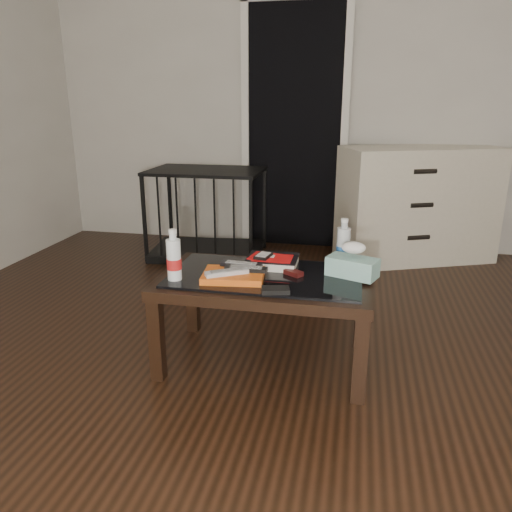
{
  "coord_description": "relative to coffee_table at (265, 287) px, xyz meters",
  "views": [
    {
      "loc": [
        0.16,
        -1.85,
        1.27
      ],
      "look_at": [
        -0.3,
        0.34,
        0.55
      ],
      "focal_mm": 35.0,
      "sensor_mm": 36.0,
      "label": 1
    }
  ],
  "objects": [
    {
      "name": "remote_black_back",
      "position": [
        -0.12,
        0.0,
        0.11
      ],
      "size": [
        0.2,
        0.07,
        0.02
      ],
      "primitive_type": "cube",
      "rotation": [
        0.0,
        0.0,
        -0.08
      ],
      "color": "black",
      "rests_on": "magazines"
    },
    {
      "name": "tissue_box",
      "position": [
        0.4,
        0.06,
        0.11
      ],
      "size": [
        0.26,
        0.2,
        0.09
      ],
      "primitive_type": "cube",
      "rotation": [
        0.0,
        0.0,
        -0.37
      ],
      "color": "teal",
      "rests_on": "coffee_table"
    },
    {
      "name": "water_bottle_right",
      "position": [
        0.35,
        0.22,
        0.18
      ],
      "size": [
        0.07,
        0.07,
        0.24
      ],
      "primitive_type": "cylinder",
      "rotation": [
        0.0,
        0.0,
        0.12
      ],
      "color": "silver",
      "rests_on": "coffee_table"
    },
    {
      "name": "ipod",
      "position": [
        -0.03,
        0.1,
        0.12
      ],
      "size": [
        0.08,
        0.11,
        0.02
      ],
      "primitive_type": "cube",
      "rotation": [
        0.0,
        0.0,
        -0.2
      ],
      "color": "black",
      "rests_on": "dvd_mailers"
    },
    {
      "name": "textbook",
      "position": [
        0.01,
        0.13,
        0.09
      ],
      "size": [
        0.25,
        0.2,
        0.05
      ],
      "primitive_type": "cube",
      "rotation": [
        0.0,
        0.0,
        0.0
      ],
      "color": "black",
      "rests_on": "coffee_table"
    },
    {
      "name": "remote_black_front",
      "position": [
        -0.08,
        -0.05,
        0.11
      ],
      "size": [
        0.2,
        0.06,
        0.02
      ],
      "primitive_type": "cube",
      "rotation": [
        0.0,
        0.0,
        0.03
      ],
      "color": "black",
      "rests_on": "magazines"
    },
    {
      "name": "remote_silver",
      "position": [
        -0.16,
        -0.12,
        0.11
      ],
      "size": [
        0.2,
        0.15,
        0.02
      ],
      "primitive_type": "cube",
      "rotation": [
        0.0,
        0.0,
        0.55
      ],
      "color": "#B7B7BC",
      "rests_on": "magazines"
    },
    {
      "name": "wallet",
      "position": [
        0.08,
        -0.22,
        0.07
      ],
      "size": [
        0.13,
        0.1,
        0.02
      ],
      "primitive_type": "cube",
      "rotation": [
        0.0,
        0.0,
        0.24
      ],
      "color": "black",
      "rests_on": "coffee_table"
    },
    {
      "name": "dresser",
      "position": [
        0.88,
        1.89,
        0.05
      ],
      "size": [
        1.3,
        0.92,
        0.9
      ],
      "rotation": [
        0.0,
        0.0,
        0.39
      ],
      "color": "beige",
      "rests_on": "ground"
    },
    {
      "name": "ground",
      "position": [
        0.25,
        -0.34,
        -0.4
      ],
      "size": [
        5.0,
        5.0,
        0.0
      ],
      "primitive_type": "plane",
      "color": "black",
      "rests_on": "ground"
    },
    {
      "name": "doorway",
      "position": [
        -0.15,
        2.13,
        0.63
      ],
      "size": [
        0.9,
        0.08,
        2.07
      ],
      "color": "black",
      "rests_on": "ground"
    },
    {
      "name": "coffee_table",
      "position": [
        0.0,
        0.0,
        0.0
      ],
      "size": [
        1.0,
        0.6,
        0.46
      ],
      "color": "black",
      "rests_on": "ground"
    },
    {
      "name": "pet_crate",
      "position": [
        -0.8,
        1.66,
        -0.17
      ],
      "size": [
        0.96,
        0.7,
        0.71
      ],
      "rotation": [
        0.0,
        0.0,
        0.12
      ],
      "color": "black",
      "rests_on": "ground"
    },
    {
      "name": "flip_phone",
      "position": [
        0.13,
        0.02,
        0.08
      ],
      "size": [
        0.1,
        0.09,
        0.02
      ],
      "primitive_type": "cube",
      "rotation": [
        0.0,
        0.0,
        -0.6
      ],
      "color": "black",
      "rests_on": "coffee_table"
    },
    {
      "name": "magazines",
      "position": [
        -0.14,
        -0.09,
        0.08
      ],
      "size": [
        0.3,
        0.24,
        0.03
      ],
      "primitive_type": "cube",
      "rotation": [
        0.0,
        0.0,
        0.11
      ],
      "color": "#DA5914",
      "rests_on": "coffee_table"
    },
    {
      "name": "water_bottle_left",
      "position": [
        -0.4,
        -0.15,
        0.18
      ],
      "size": [
        0.08,
        0.08,
        0.24
      ],
      "primitive_type": "cylinder",
      "rotation": [
        0.0,
        0.0,
        -0.34
      ],
      "color": "white",
      "rests_on": "coffee_table"
    },
    {
      "name": "dvd_mailers",
      "position": [
        -0.0,
        0.12,
        0.11
      ],
      "size": [
        0.21,
        0.16,
        0.01
      ],
      "primitive_type": "cube",
      "rotation": [
        0.0,
        0.0,
        -0.17
      ],
      "color": "red",
      "rests_on": "textbook"
    }
  ]
}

